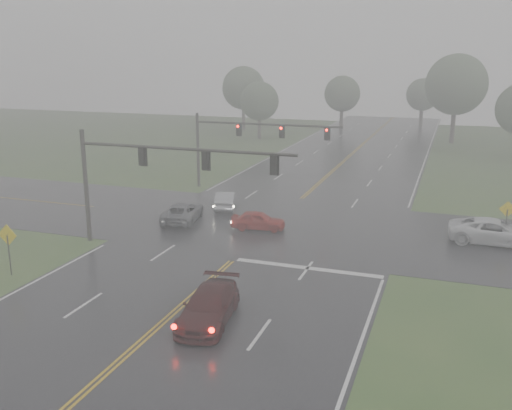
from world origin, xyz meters
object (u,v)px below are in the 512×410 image
at_px(car_grey, 183,221).
at_px(sedan_silver, 226,209).
at_px(signal_gantry_near, 146,167).
at_px(sedan_red, 258,229).
at_px(pickup_white, 494,244).
at_px(signal_gantry_far, 241,137).
at_px(sedan_maroon, 209,322).

bearing_deg(car_grey, sedan_silver, -121.30).
distance_m(car_grey, signal_gantry_near, 7.89).
distance_m(sedan_silver, signal_gantry_near, 11.59).
relative_size(sedan_red, signal_gantry_near, 0.27).
xyz_separation_m(car_grey, pickup_white, (21.14, 2.01, 0.00)).
xyz_separation_m(car_grey, signal_gantry_near, (0.64, -5.97, 5.12)).
xyz_separation_m(pickup_white, signal_gantry_near, (-20.50, -7.98, 5.12)).
bearing_deg(signal_gantry_far, pickup_white, -23.24).
relative_size(sedan_silver, pickup_white, 0.73).
height_order(pickup_white, signal_gantry_far, signal_gantry_far).
relative_size(sedan_red, pickup_white, 0.66).
height_order(sedan_silver, signal_gantry_near, signal_gantry_near).
height_order(car_grey, signal_gantry_near, signal_gantry_near).
bearing_deg(sedan_red, sedan_maroon, -178.56).
bearing_deg(sedan_red, signal_gantry_near, 129.88).
relative_size(car_grey, signal_gantry_near, 0.35).
height_order(sedan_maroon, sedan_silver, sedan_maroon).
xyz_separation_m(sedan_red, signal_gantry_near, (-5.21, -5.90, 5.12)).
xyz_separation_m(car_grey, signal_gantry_far, (0.43, 10.90, 4.79)).
bearing_deg(signal_gantry_far, sedan_silver, -79.97).
xyz_separation_m(sedan_red, signal_gantry_far, (-5.41, 10.97, 4.79)).
bearing_deg(signal_gantry_far, sedan_maroon, -72.46).
xyz_separation_m(sedan_maroon, signal_gantry_far, (-7.94, 25.12, 4.79)).
distance_m(car_grey, signal_gantry_far, 11.92).
distance_m(pickup_white, signal_gantry_near, 22.59).
bearing_deg(signal_gantry_near, car_grey, 96.08).
bearing_deg(sedan_silver, signal_gantry_far, -97.71).
distance_m(car_grey, pickup_white, 21.23).
relative_size(car_grey, signal_gantry_far, 0.37).
distance_m(sedan_red, car_grey, 5.85).
distance_m(sedan_silver, car_grey, 4.66).
relative_size(sedan_red, signal_gantry_far, 0.28).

